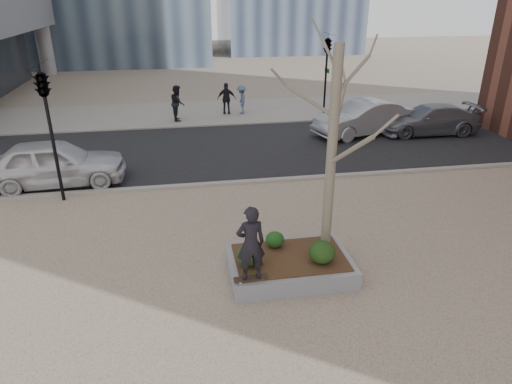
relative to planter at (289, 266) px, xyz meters
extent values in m
plane|color=tan|center=(-1.00, 0.00, -0.23)|extent=(120.00, 120.00, 0.00)
cube|color=black|center=(-1.00, 10.00, -0.21)|extent=(60.00, 8.00, 0.02)
cube|color=gray|center=(-1.00, 17.00, -0.21)|extent=(60.00, 6.00, 0.02)
cube|color=gray|center=(0.00, 0.00, 0.00)|extent=(3.00, 2.00, 0.45)
cube|color=#382314|center=(0.00, 0.00, 0.25)|extent=(2.70, 1.70, 0.04)
ellipsoid|color=black|center=(-1.04, -0.17, 0.52)|extent=(0.60, 0.60, 0.51)
ellipsoid|color=#153A12|center=(-0.27, 0.54, 0.47)|extent=(0.48, 0.48, 0.41)
ellipsoid|color=#183410|center=(0.69, -0.36, 0.54)|extent=(0.64, 0.64, 0.55)
imported|color=black|center=(-1.10, -0.78, 1.19)|extent=(0.69, 0.48, 1.79)
imported|color=silver|center=(-6.97, 7.00, 0.63)|extent=(5.01, 2.24, 1.67)
imported|color=#999BA1|center=(6.36, 11.13, 0.61)|extent=(5.26, 3.06, 1.64)
imported|color=slate|center=(9.60, 10.75, 0.51)|extent=(4.99, 2.21, 1.42)
imported|color=black|center=(-2.47, 15.43, 0.74)|extent=(0.76, 0.95, 1.89)
imported|color=#445A7C|center=(1.14, 16.31, 0.60)|extent=(0.68, 1.08, 1.60)
imported|color=black|center=(0.29, 16.33, 0.68)|extent=(1.08, 0.56, 1.77)
camera|label=1|loc=(-2.47, -9.36, 6.25)|focal=32.00mm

